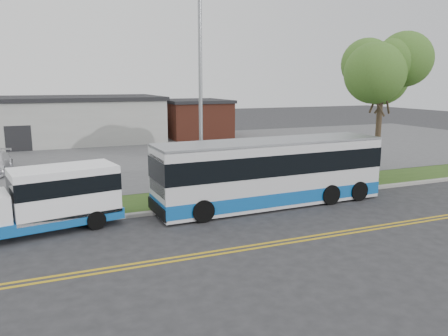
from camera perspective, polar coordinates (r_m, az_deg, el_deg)
name	(u,v)px	position (r m, az deg, el deg)	size (l,w,h in m)	color
ground	(156,222)	(18.34, -8.91, -7.02)	(140.00, 140.00, 0.00)	#28282B
lane_line_north	(183,256)	(14.84, -5.33, -11.37)	(70.00, 0.12, 0.01)	gold
lane_line_south	(186,259)	(14.58, -4.98, -11.80)	(70.00, 0.12, 0.01)	gold
curb	(150,213)	(19.34, -9.69, -5.85)	(80.00, 0.30, 0.15)	#9E9B93
verge	(141,203)	(21.04, -10.78, -4.56)	(80.00, 3.30, 0.10)	#2D4717
parking_lot	(103,157)	(34.67, -15.55, 1.42)	(80.00, 25.00, 0.10)	#4C4C4F
commercial_building	(20,121)	(44.17, -25.10, 5.59)	(25.40, 10.40, 4.35)	#9E9E99
brick_wing	(195,118)	(45.50, -3.82, 6.47)	(6.30, 7.30, 3.90)	brown
tree_east	(382,73)	(26.86, 19.97, 11.64)	(5.20, 5.20, 8.33)	#352B1D
streetlight_near	(201,92)	(20.90, -3.02, 9.93)	(0.35, 1.53, 9.50)	gray
shuttle_bus	(48,197)	(18.23, -21.95, -3.57)	(6.58, 3.14, 2.43)	#0F53A2
transit_bus	(270,172)	(20.45, 6.07, -0.56)	(11.09, 2.97, 3.06)	silver
pedestrian	(93,196)	(19.56, -16.71, -3.51)	(0.57, 0.38, 1.57)	black
grocery_bag_left	(87,212)	(19.46, -17.41, -5.54)	(0.32, 0.32, 0.32)	white
grocery_bag_right	(101,208)	(19.99, -15.83, -5.00)	(0.32, 0.32, 0.32)	white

